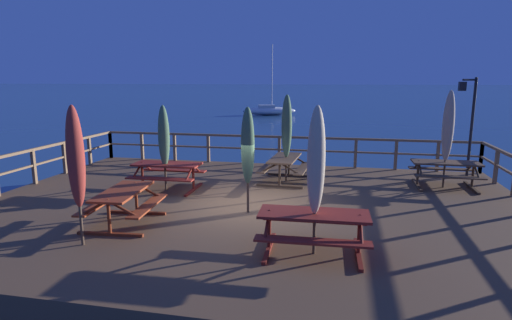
% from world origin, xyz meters
% --- Properties ---
extents(ground_plane, '(600.00, 600.00, 0.00)m').
position_xyz_m(ground_plane, '(0.00, 0.00, 0.00)').
color(ground_plane, navy).
extents(wooden_deck, '(14.05, 10.37, 0.85)m').
position_xyz_m(wooden_deck, '(0.00, 0.00, 0.42)').
color(wooden_deck, brown).
rests_on(wooden_deck, ground).
extents(railing_waterside_far, '(13.85, 0.10, 1.09)m').
position_xyz_m(railing_waterside_far, '(0.00, 5.03, 1.58)').
color(railing_waterside_far, brown).
rests_on(railing_waterside_far, wooden_deck).
extents(railing_side_left, '(0.10, 10.17, 1.09)m').
position_xyz_m(railing_side_left, '(-6.88, -0.00, 1.58)').
color(railing_side_left, brown).
rests_on(railing_side_left, wooden_deck).
extents(picnic_table_back_left, '(1.50, 1.96, 0.78)m').
position_xyz_m(picnic_table_back_left, '(0.54, 2.58, 1.41)').
color(picnic_table_back_left, brown).
rests_on(picnic_table_back_left, wooden_deck).
extents(picnic_table_front_left, '(1.56, 1.89, 0.78)m').
position_xyz_m(picnic_table_front_left, '(-2.39, -2.01, 1.40)').
color(picnic_table_front_left, '#993819').
rests_on(picnic_table_front_left, wooden_deck).
extents(picnic_table_mid_centre, '(1.88, 1.41, 0.78)m').
position_xyz_m(picnic_table_mid_centre, '(5.26, 2.81, 1.41)').
color(picnic_table_mid_centre, brown).
rests_on(picnic_table_mid_centre, wooden_deck).
extents(picnic_table_mid_right, '(1.94, 1.43, 0.78)m').
position_xyz_m(picnic_table_mid_right, '(-2.65, 0.94, 1.41)').
color(picnic_table_mid_right, maroon).
rests_on(picnic_table_mid_right, wooden_deck).
extents(picnic_table_back_right, '(2.04, 1.47, 0.78)m').
position_xyz_m(picnic_table_back_right, '(1.80, -2.71, 1.41)').
color(picnic_table_back_right, maroon).
rests_on(picnic_table_back_right, wooden_deck).
extents(patio_umbrella_short_back, '(0.32, 0.32, 2.69)m').
position_xyz_m(patio_umbrella_short_back, '(0.58, 2.62, 2.56)').
color(patio_umbrella_short_back, '#4C3828').
rests_on(patio_umbrella_short_back, wooden_deck).
extents(patio_umbrella_short_mid, '(0.32, 0.32, 2.69)m').
position_xyz_m(patio_umbrella_short_mid, '(-2.58, -3.25, 2.56)').
color(patio_umbrella_short_mid, '#4C3828').
rests_on(patio_umbrella_short_mid, wooden_deck).
extents(patio_umbrella_tall_front, '(0.32, 0.32, 2.84)m').
position_xyz_m(patio_umbrella_tall_front, '(5.22, 2.78, 2.66)').
color(patio_umbrella_tall_front, '#4C3828').
rests_on(patio_umbrella_tall_front, wooden_deck).
extents(patio_umbrella_tall_back_right, '(0.32, 0.32, 2.44)m').
position_xyz_m(patio_umbrella_tall_back_right, '(-2.68, 0.88, 2.40)').
color(patio_umbrella_tall_back_right, '#4C3828').
rests_on(patio_umbrella_tall_back_right, wooden_deck).
extents(patio_umbrella_tall_mid_right, '(0.32, 0.32, 2.71)m').
position_xyz_m(patio_umbrella_tall_mid_right, '(1.81, -2.76, 2.57)').
color(patio_umbrella_tall_mid_right, '#4C3828').
rests_on(patio_umbrella_tall_mid_right, wooden_deck).
extents(patio_umbrella_tall_back_left, '(0.32, 0.32, 2.53)m').
position_xyz_m(patio_umbrella_tall_back_left, '(0.10, -0.66, 2.45)').
color(patio_umbrella_tall_back_left, '#4C3828').
rests_on(patio_umbrella_tall_back_left, wooden_deck).
extents(lamp_post_hooked, '(0.61, 0.44, 3.20)m').
position_xyz_m(lamp_post_hooked, '(6.16, 4.38, 2.96)').
color(lamp_post_hooked, black).
rests_on(lamp_post_hooked, wooden_deck).
extents(sailboat_distant, '(6.22, 3.60, 7.72)m').
position_xyz_m(sailboat_distant, '(-5.85, 36.19, 0.51)').
color(sailboat_distant, white).
rests_on(sailboat_distant, ground).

